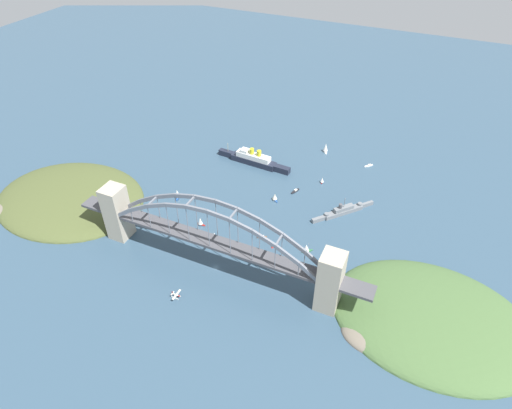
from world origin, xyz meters
name	(u,v)px	position (x,y,z in m)	size (l,w,h in m)	color
ground_plane	(216,267)	(0.00, 0.00, 0.00)	(1400.00, 1400.00, 0.00)	#334C60
harbor_arch_bridge	(214,242)	(0.00, 0.00, 27.83)	(255.36, 18.26, 65.95)	#ADA38E
headland_west_shore	(68,200)	(-176.89, 19.08, 0.00)	(151.85, 123.71, 21.18)	#4C562D
headland_east_shore	(429,321)	(168.28, 16.82, 0.00)	(148.44, 115.43, 21.75)	#476638
ocean_liner	(254,159)	(-36.36, 154.45, 5.73)	(87.01, 14.01, 18.76)	#1E2333
naval_cruiser	(343,211)	(76.47, 111.14, 3.21)	(46.74, 53.20, 17.89)	slate
seaplane_taxiing_near_bridge	(176,295)	(-12.68, -40.82, 1.96)	(6.79, 10.99, 4.88)	#B7B7B2
small_boat_0	(369,166)	(80.45, 202.26, 0.88)	(8.25, 8.50, 2.38)	silver
small_boat_1	(295,191)	(23.32, 125.28, 0.78)	(5.41, 11.13, 2.16)	black
small_boat_2	(200,221)	(-38.32, 41.01, 4.42)	(8.01, 4.49, 9.43)	#B2231E
small_boat_3	(326,148)	(27.82, 211.56, 5.43)	(7.47, 9.56, 11.77)	silver
small_boat_4	(306,248)	(61.97, 47.88, 4.34)	(9.06, 8.53, 9.41)	#2D6B3D
small_boat_5	(275,197)	(9.54, 104.05, 3.78)	(7.93, 7.52, 8.12)	#234C8C
small_boat_6	(262,237)	(20.50, 48.41, 0.87)	(8.06, 5.27, 2.43)	brown
small_boat_7	(322,180)	(43.17, 151.33, 3.17)	(4.00, 6.63, 6.68)	#B2231E
small_boat_8	(177,194)	(-79.74, 67.17, 4.94)	(6.81, 9.28, 10.58)	#234C8C
small_boat_9	(214,236)	(-16.82, 28.68, 4.48)	(6.32, 7.35, 9.59)	brown
channel_marker_buoy	(272,246)	(33.71, 40.63, 1.12)	(2.20, 2.20, 2.75)	red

